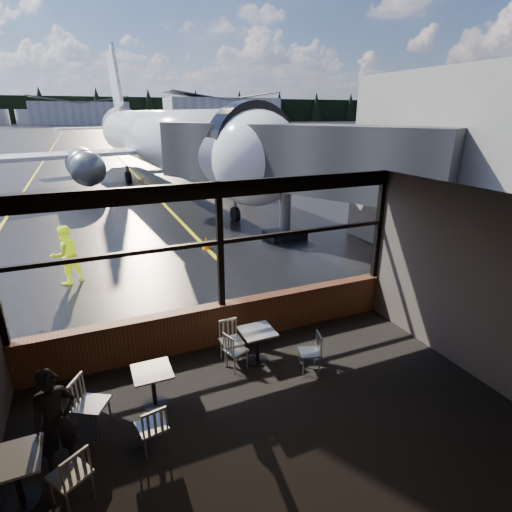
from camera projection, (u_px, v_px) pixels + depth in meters
ground_plane at (86, 130)px, 112.55m from camera, size 520.00×520.00×0.00m
carpet_floor at (286, 438)px, 6.14m from camera, size 8.00×6.00×0.01m
ceiling at (293, 218)px, 4.95m from camera, size 8.00×6.00×0.04m
wall_right at (490, 292)px, 7.03m from camera, size 0.04×6.00×3.50m
window_sill at (222, 324)px, 8.58m from camera, size 8.00×0.28×0.90m
window_header at (218, 190)px, 7.60m from camera, size 8.00×0.18×0.30m
mullion_centre at (220, 247)px, 7.99m from camera, size 0.12×0.12×2.60m
mullion_right at (379, 226)px, 9.45m from camera, size 0.12×0.12×2.60m
window_transom at (220, 242)px, 7.96m from camera, size 8.00×0.10×0.08m
airliner at (158, 101)px, 26.76m from camera, size 32.84×38.32×11.00m
jet_bridge at (268, 183)px, 14.02m from camera, size 8.96×10.95×4.78m
cafe_table_near at (258, 346)px, 7.94m from camera, size 0.64×0.64×0.71m
cafe_table_mid at (154, 388)px, 6.74m from camera, size 0.63×0.63×0.69m
cafe_table_left at (18, 481)px, 5.02m from camera, size 0.67×0.67×0.73m
chair_near_e at (310, 353)px, 7.63m from camera, size 0.53×0.53×0.80m
chair_near_w at (236, 351)px, 7.71m from camera, size 0.54×0.54×0.79m
chair_near_n at (232, 342)px, 7.94m from camera, size 0.49×0.49×0.86m
chair_mid_s at (152, 426)px, 5.81m from camera, size 0.53×0.53×0.84m
chair_mid_w at (91, 405)px, 6.17m from camera, size 0.71×0.71×0.95m
chair_left_s at (70, 475)px, 5.00m from camera, size 0.67×0.67×0.89m
passenger at (55, 421)px, 5.42m from camera, size 0.66×0.53×1.57m
ground_crew at (66, 255)px, 11.51m from camera, size 1.05×0.98×1.73m
cone_nose at (206, 243)px, 14.65m from camera, size 0.33×0.33×0.46m
cone_wing at (23, 196)px, 22.57m from camera, size 0.41×0.41×0.56m
terminal_annex at (476, 167)px, 13.58m from camera, size 5.00×7.00×6.00m
hangar_mid at (81, 112)px, 167.08m from camera, size 38.00×15.00×10.00m
hangar_right at (222, 110)px, 182.89m from camera, size 50.00×20.00×12.00m
fuel_tank_b at (27, 117)px, 157.77m from camera, size 8.00×8.00×6.00m
fuel_tank_c at (55, 117)px, 161.47m from camera, size 8.00×8.00×6.00m
treeline at (80, 110)px, 188.37m from camera, size 360.00×3.00×12.00m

